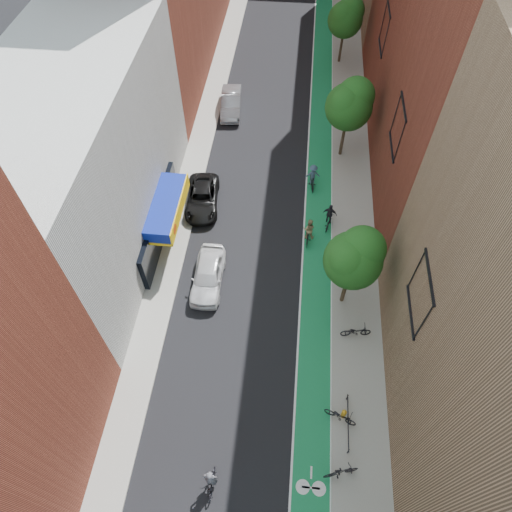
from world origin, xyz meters
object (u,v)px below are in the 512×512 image
(parked_car_white, at_px, (208,275))
(parked_car_silver, at_px, (231,103))
(cyclist_lane_near, at_px, (308,232))
(fire_hydrant, at_px, (344,414))
(cyclist_lane_mid, at_px, (329,218))
(cyclist_lead, at_px, (211,482))
(cyclist_lane_far, at_px, (312,178))
(parked_car_black, at_px, (202,198))

(parked_car_white, xyz_separation_m, parked_car_silver, (-1.01, 18.50, -0.01))
(cyclist_lane_near, height_order, fire_hydrant, cyclist_lane_near)
(parked_car_silver, height_order, cyclist_lane_near, cyclist_lane_near)
(parked_car_white, xyz_separation_m, cyclist_lane_mid, (7.73, 5.70, -0.02))
(cyclist_lead, xyz_separation_m, cyclist_lane_far, (4.27, 21.51, 0.11))
(parked_car_black, bearing_deg, fire_hydrant, -61.09)
(cyclist_lead, bearing_deg, fire_hydrant, -148.30)
(parked_car_silver, bearing_deg, fire_hydrant, -75.01)
(cyclist_lane_far, distance_m, fire_hydrant, 17.63)
(cyclist_lane_mid, bearing_deg, fire_hydrant, 106.43)
(parked_car_white, height_order, parked_car_silver, parked_car_white)
(cyclist_lane_near, relative_size, cyclist_lane_far, 1.01)
(fire_hydrant, bearing_deg, cyclist_lane_near, 100.83)
(cyclist_lane_mid, distance_m, fire_hydrant, 13.65)
(parked_car_black, relative_size, cyclist_lane_mid, 2.45)
(parked_car_white, distance_m, parked_car_silver, 18.53)
(parked_car_black, xyz_separation_m, cyclist_lane_near, (7.87, -2.67, 0.20))
(cyclist_lane_far, relative_size, fire_hydrant, 2.68)
(parked_car_white, relative_size, parked_car_black, 0.95)
(cyclist_lane_mid, xyz_separation_m, cyclist_lane_far, (-1.30, 3.87, 0.11))
(parked_car_white, relative_size, cyclist_lane_far, 2.32)
(parked_car_black, xyz_separation_m, cyclist_lead, (3.73, -18.76, 0.09))
(parked_car_white, relative_size, parked_car_silver, 0.98)
(parked_car_silver, distance_m, cyclist_lane_mid, 15.50)
(parked_car_white, height_order, cyclist_lane_near, cyclist_lane_near)
(cyclist_lane_mid, bearing_deg, parked_car_silver, -42.95)
(cyclist_lane_near, bearing_deg, cyclist_lead, 79.55)
(parked_car_silver, distance_m, cyclist_lead, 30.60)
(parked_car_white, bearing_deg, cyclist_lane_near, 32.76)
(cyclist_lane_mid, bearing_deg, parked_car_black, 5.86)
(fire_hydrant, bearing_deg, parked_car_white, 137.41)
(parked_car_white, distance_m, parked_car_black, 7.00)
(cyclist_lane_mid, bearing_deg, cyclist_lane_near, 60.04)
(cyclist_lane_near, bearing_deg, cyclist_lane_mid, -128.67)
(parked_car_black, distance_m, parked_car_silver, 11.69)
(parked_car_white, xyz_separation_m, fire_hydrant, (8.61, -7.92, -0.25))
(parked_car_black, height_order, cyclist_lane_far, cyclist_lane_far)
(parked_car_black, bearing_deg, parked_car_white, -82.77)
(cyclist_lane_mid, height_order, fire_hydrant, cyclist_lane_mid)
(cyclist_lane_near, bearing_deg, cyclist_lane_far, -87.32)
(cyclist_lead, xyz_separation_m, cyclist_lane_mid, (5.57, 17.64, 0.01))
(cyclist_lane_near, bearing_deg, parked_car_silver, -58.98)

